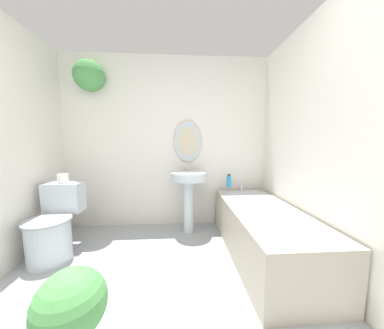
# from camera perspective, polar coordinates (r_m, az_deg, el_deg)

# --- Properties ---
(wall_back) EXTENTS (2.96, 0.38, 2.40)m
(wall_back) POSITION_cam_1_polar(r_m,az_deg,el_deg) (2.81, -9.74, 8.42)
(wall_back) COLOR silver
(wall_back) RESTS_ON ground_plane
(wall_right) EXTENTS (0.06, 2.43, 2.40)m
(wall_right) POSITION_cam_1_polar(r_m,az_deg,el_deg) (2.07, 34.61, 5.26)
(wall_right) COLOR silver
(wall_right) RESTS_ON ground_plane
(toilet) EXTENTS (0.43, 0.62, 0.75)m
(toilet) POSITION_cam_1_polar(r_m,az_deg,el_deg) (2.57, -35.72, -14.76)
(toilet) COLOR silver
(toilet) RESTS_ON ground_plane
(pedestal_sink) EXTENTS (0.47, 0.47, 0.92)m
(pedestal_sink) POSITION_cam_1_polar(r_m,az_deg,el_deg) (2.57, -1.00, -6.83)
(pedestal_sink) COLOR silver
(pedestal_sink) RESTS_ON ground_plane
(bathtub) EXTENTS (0.69, 1.64, 0.59)m
(bathtub) POSITION_cam_1_polar(r_m,az_deg,el_deg) (2.30, 20.19, -17.89)
(bathtub) COLOR #B2A893
(bathtub) RESTS_ON ground_plane
(shampoo_bottle) EXTENTS (0.06, 0.06, 0.18)m
(shampoo_bottle) POSITION_cam_1_polar(r_m,az_deg,el_deg) (2.72, 10.87, -4.83)
(shampoo_bottle) COLOR #2D84C6
(shampoo_bottle) RESTS_ON bathtub
(potted_plant) EXTENTS (0.38, 0.38, 0.51)m
(potted_plant) POSITION_cam_1_polar(r_m,az_deg,el_deg) (1.49, -32.13, -32.46)
(potted_plant) COLOR silver
(potted_plant) RESTS_ON ground_plane
(toilet_paper_roll) EXTENTS (0.11, 0.11, 0.10)m
(toilet_paper_roll) POSITION_cam_1_polar(r_m,az_deg,el_deg) (2.64, -33.90, -3.46)
(toilet_paper_roll) COLOR white
(toilet_paper_roll) RESTS_ON toilet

